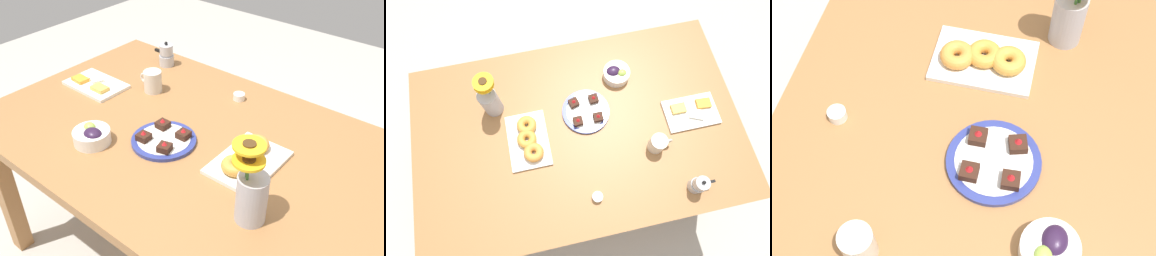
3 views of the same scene
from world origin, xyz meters
TOP-DOWN VIEW (x-y plane):
  - dining_table at (0.00, 0.00)m, footprint 1.60×1.00m
  - coffee_mug at (0.35, -0.16)m, footprint 0.11×0.08m
  - grape_bowl at (0.25, 0.25)m, footprint 0.13×0.13m
  - cheese_platter at (0.57, -0.02)m, footprint 0.26×0.17m
  - croissant_platter at (-0.24, -0.00)m, footprint 0.19×0.28m
  - jam_cup_honey at (0.02, -0.33)m, footprint 0.05×0.05m
  - dessert_plate at (0.06, 0.09)m, footprint 0.23×0.23m
  - flower_vase at (-0.38, 0.21)m, footprint 0.11×0.11m
  - moka_pot at (0.47, -0.38)m, footprint 0.11×0.07m

SIDE VIEW (x-z plane):
  - dining_table at x=0.00m, z-range 0.28..1.02m
  - cheese_platter at x=0.57m, z-range 0.73..0.77m
  - dessert_plate at x=0.06m, z-range 0.72..0.78m
  - jam_cup_honey at x=0.02m, z-range 0.74..0.77m
  - croissant_platter at x=-0.24m, z-range 0.74..0.79m
  - grape_bowl at x=0.25m, z-range 0.74..0.80m
  - coffee_mug at x=0.35m, z-range 0.74..0.83m
  - moka_pot at x=0.47m, z-range 0.73..0.85m
  - flower_vase at x=-0.38m, z-range 0.70..0.97m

